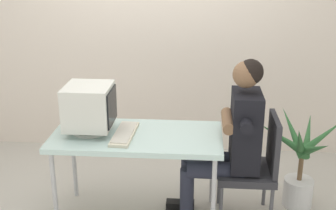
# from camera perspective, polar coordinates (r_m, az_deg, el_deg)

# --- Properties ---
(wall_back) EXTENTS (8.00, 0.10, 3.00)m
(wall_back) POSITION_cam_1_polar(r_m,az_deg,el_deg) (4.57, 2.12, 12.03)
(wall_back) COLOR beige
(wall_back) RESTS_ON ground_plane
(desk) EXTENTS (1.33, 0.65, 0.73)m
(desk) POSITION_cam_1_polar(r_m,az_deg,el_deg) (3.47, -4.04, -4.63)
(desk) COLOR #B7B7BC
(desk) RESTS_ON ground_plane
(crt_monitor) EXTENTS (0.36, 0.37, 0.38)m
(crt_monitor) POSITION_cam_1_polar(r_m,az_deg,el_deg) (3.46, -10.16, -0.25)
(crt_monitor) COLOR silver
(crt_monitor) RESTS_ON desk
(keyboard) EXTENTS (0.17, 0.47, 0.03)m
(keyboard) POSITION_cam_1_polar(r_m,az_deg,el_deg) (3.43, -5.65, -3.72)
(keyboard) COLOR beige
(keyboard) RESTS_ON desk
(office_chair) EXTENTS (0.45, 0.45, 0.89)m
(office_chair) POSITION_cam_1_polar(r_m,az_deg,el_deg) (3.59, 11.19, -7.50)
(office_chair) COLOR #4C4C51
(office_chair) RESTS_ON ground_plane
(person_seated) EXTENTS (0.73, 0.57, 1.34)m
(person_seated) POSITION_cam_1_polar(r_m,az_deg,el_deg) (3.47, 8.21, -4.08)
(person_seated) COLOR black
(person_seated) RESTS_ON ground_plane
(potted_plant) EXTENTS (0.74, 0.74, 0.85)m
(potted_plant) POSITION_cam_1_polar(r_m,az_deg,el_deg) (3.90, 16.83, -7.32)
(potted_plant) COLOR silver
(potted_plant) RESTS_ON ground_plane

